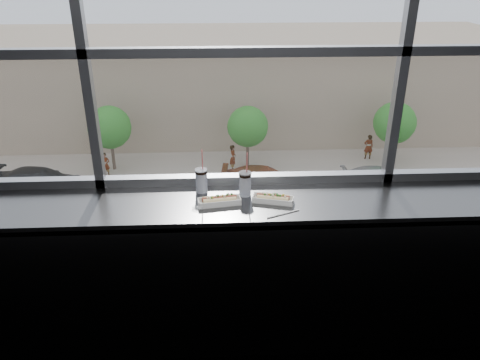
{
  "coord_description": "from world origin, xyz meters",
  "views": [
    {
      "loc": [
        -0.19,
        -1.46,
        2.51
      ],
      "look_at": [
        -0.05,
        1.23,
        1.25
      ],
      "focal_mm": 35.0,
      "sensor_mm": 36.0,
      "label": 1
    }
  ],
  "objects_px": {
    "soda_cup_left": "(201,179)",
    "soda_cup_right": "(245,183)",
    "tree_center": "(248,127)",
    "car_near_c": "(241,247)",
    "car_near_b": "(78,249)",
    "car_far_c": "(379,175)",
    "car_near_d": "(386,242)",
    "hotdog_tray_left": "(219,200)",
    "car_far_b": "(264,176)",
    "pedestrian_b": "(233,155)",
    "tree_left": "(110,127)",
    "loose_straw": "(283,214)",
    "hotdog_tray_right": "(273,198)",
    "wrapper": "(197,208)",
    "tree_right": "(395,123)",
    "pedestrian_a": "(105,162)",
    "car_far_a": "(40,179)",
    "pedestrian_d": "(369,144)"
  },
  "relations": [
    {
      "from": "loose_straw",
      "to": "pedestrian_a",
      "type": "bearing_deg",
      "value": 82.56
    },
    {
      "from": "wrapper",
      "to": "tree_center",
      "type": "xyz_separation_m",
      "value": [
        2.23,
        28.37,
        -9.06
      ]
    },
    {
      "from": "car_far_a",
      "to": "tree_left",
      "type": "relative_size",
      "value": 1.5
    },
    {
      "from": "car_near_b",
      "to": "pedestrian_a",
      "type": "height_order",
      "value": "car_near_b"
    },
    {
      "from": "hotdog_tray_right",
      "to": "tree_left",
      "type": "bearing_deg",
      "value": 119.76
    },
    {
      "from": "tree_center",
      "to": "car_near_c",
      "type": "bearing_deg",
      "value": -95.11
    },
    {
      "from": "car_far_c",
      "to": "tree_right",
      "type": "bearing_deg",
      "value": -28.32
    },
    {
      "from": "car_far_b",
      "to": "soda_cup_left",
      "type": "bearing_deg",
      "value": 178.34
    },
    {
      "from": "car_far_b",
      "to": "tree_center",
      "type": "height_order",
      "value": "tree_center"
    },
    {
      "from": "hotdog_tray_right",
      "to": "car_far_a",
      "type": "relative_size",
      "value": 0.04
    },
    {
      "from": "car_near_c",
      "to": "loose_straw",
      "type": "bearing_deg",
      "value": 172.66
    },
    {
      "from": "tree_left",
      "to": "soda_cup_right",
      "type": "bearing_deg",
      "value": -74.93
    },
    {
      "from": "car_far_c",
      "to": "pedestrian_b",
      "type": "xyz_separation_m",
      "value": [
        -9.34,
        3.34,
        0.2
      ]
    },
    {
      "from": "car_near_b",
      "to": "pedestrian_d",
      "type": "xyz_separation_m",
      "value": [
        17.92,
        13.01,
        0.02
      ]
    },
    {
      "from": "soda_cup_left",
      "to": "tree_right",
      "type": "relative_size",
      "value": 0.07
    },
    {
      "from": "car_far_c",
      "to": "hotdog_tray_left",
      "type": "bearing_deg",
      "value": 156.55
    },
    {
      "from": "car_near_b",
      "to": "tree_left",
      "type": "distance_m",
      "value": 12.18
    },
    {
      "from": "car_far_a",
      "to": "tree_center",
      "type": "bearing_deg",
      "value": -66.61
    },
    {
      "from": "car_far_b",
      "to": "tree_right",
      "type": "relative_size",
      "value": 1.34
    },
    {
      "from": "car_near_c",
      "to": "tree_left",
      "type": "relative_size",
      "value": 1.27
    },
    {
      "from": "car_near_b",
      "to": "car_near_c",
      "type": "bearing_deg",
      "value": -94.37
    },
    {
      "from": "car_near_b",
      "to": "tree_center",
      "type": "distance_m",
      "value": 15.02
    },
    {
      "from": "loose_straw",
      "to": "car_far_c",
      "type": "xyz_separation_m",
      "value": [
        9.97,
        24.47,
        -11.11
      ]
    },
    {
      "from": "car_near_c",
      "to": "car_near_d",
      "type": "distance_m",
      "value": 7.06
    },
    {
      "from": "soda_cup_left",
      "to": "pedestrian_a",
      "type": "bearing_deg",
      "value": 105.76
    },
    {
      "from": "hotdog_tray_right",
      "to": "pedestrian_b",
      "type": "distance_m",
      "value": 29.74
    },
    {
      "from": "hotdog_tray_right",
      "to": "soda_cup_right",
      "type": "bearing_deg",
      "value": 162.54
    },
    {
      "from": "hotdog_tray_right",
      "to": "pedestrian_a",
      "type": "distance_m",
      "value": 30.46
    },
    {
      "from": "car_near_b",
      "to": "tree_left",
      "type": "relative_size",
      "value": 1.41
    },
    {
      "from": "loose_straw",
      "to": "tree_center",
      "type": "height_order",
      "value": "loose_straw"
    },
    {
      "from": "hotdog_tray_right",
      "to": "soda_cup_left",
      "type": "height_order",
      "value": "soda_cup_left"
    },
    {
      "from": "hotdog_tray_right",
      "to": "car_far_a",
      "type": "bearing_deg",
      "value": 129.73
    },
    {
      "from": "car_near_b",
      "to": "car_far_c",
      "type": "bearing_deg",
      "value": -69.31
    },
    {
      "from": "car_far_b",
      "to": "pedestrian_b",
      "type": "xyz_separation_m",
      "value": [
        -1.86,
        3.34,
        0.08
      ]
    },
    {
      "from": "car_near_d",
      "to": "hotdog_tray_left",
      "type": "bearing_deg",
      "value": 153.82
    },
    {
      "from": "car_near_c",
      "to": "tree_center",
      "type": "height_order",
      "value": "tree_center"
    },
    {
      "from": "car_far_b",
      "to": "tree_right",
      "type": "bearing_deg",
      "value": -61.95
    },
    {
      "from": "soda_cup_right",
      "to": "wrapper",
      "type": "xyz_separation_m",
      "value": [
        -0.31,
        -0.18,
        -0.08
      ]
    },
    {
      "from": "wrapper",
      "to": "car_near_d",
      "type": "distance_m",
      "value": 21.39
    },
    {
      "from": "loose_straw",
      "to": "car_far_c",
      "type": "relative_size",
      "value": 0.04
    },
    {
      "from": "car_far_b",
      "to": "hotdog_tray_left",
      "type": "bearing_deg",
      "value": 178.66
    },
    {
      "from": "pedestrian_b",
      "to": "tree_left",
      "type": "bearing_deg",
      "value": 85.56
    },
    {
      "from": "loose_straw",
      "to": "car_far_b",
      "type": "distance_m",
      "value": 26.94
    },
    {
      "from": "car_near_c",
      "to": "soda_cup_left",
      "type": "bearing_deg",
      "value": 170.81
    },
    {
      "from": "pedestrian_b",
      "to": "car_near_b",
      "type": "bearing_deg",
      "value": 145.59
    },
    {
      "from": "car_near_c",
      "to": "car_far_a",
      "type": "distance_m",
      "value": 14.56
    },
    {
      "from": "car_near_c",
      "to": "pedestrian_d",
      "type": "xyz_separation_m",
      "value": [
        10.15,
        13.01,
        0.13
      ]
    },
    {
      "from": "wrapper",
      "to": "hotdog_tray_left",
      "type": "bearing_deg",
      "value": 23.22
    },
    {
      "from": "soda_cup_left",
      "to": "soda_cup_right",
      "type": "xyz_separation_m",
      "value": [
        0.29,
        -0.07,
        0.0
      ]
    },
    {
      "from": "car_near_d",
      "to": "wrapper",
      "type": "bearing_deg",
      "value": 153.52
    }
  ]
}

